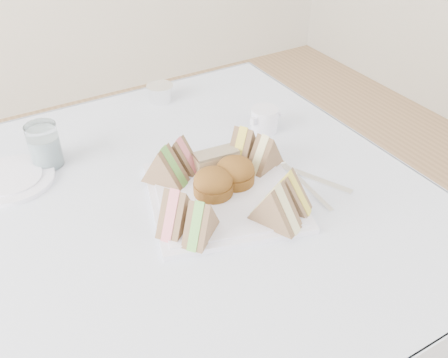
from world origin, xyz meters
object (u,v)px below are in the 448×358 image
serving_plate (224,196)px  water_glass (44,145)px  table (184,316)px  creamer_jug (264,120)px

serving_plate → water_glass: size_ratio=2.94×
table → water_glass: water_glass is taller
table → creamer_jug: bearing=23.8°
table → serving_plate: 0.40m
table → water_glass: (-0.19, 0.26, 0.43)m
table → serving_plate: (0.09, -0.05, 0.38)m
table → water_glass: size_ratio=8.87×
table → water_glass: 0.54m
table → water_glass: bearing=126.0°
table → creamer_jug: size_ratio=13.29×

